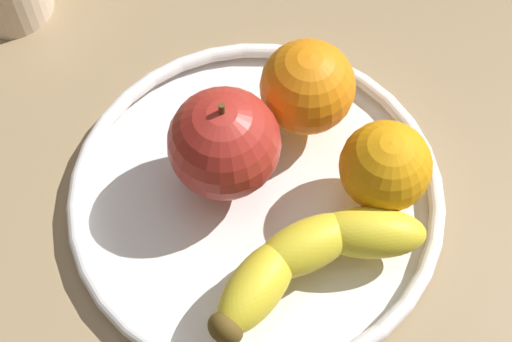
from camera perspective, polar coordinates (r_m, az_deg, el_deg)
ground_plane at (r=61.57cm, az=0.00°, el=-3.08°), size 111.54×111.54×4.00cm
fruit_bowl at (r=58.96cm, az=0.00°, el=-1.84°), size 28.56×28.56×1.80cm
banana at (r=54.01cm, az=3.87°, el=-6.36°), size 17.93×7.13×3.65cm
apple at (r=55.44cm, az=-2.35°, el=2.03°), size 8.22×8.22×9.02cm
orange_center at (r=58.81cm, az=3.80°, el=6.19°), size 7.27×7.27×7.27cm
orange_front_left at (r=56.09cm, az=9.48°, el=0.33°), size 6.69×6.69×6.69cm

